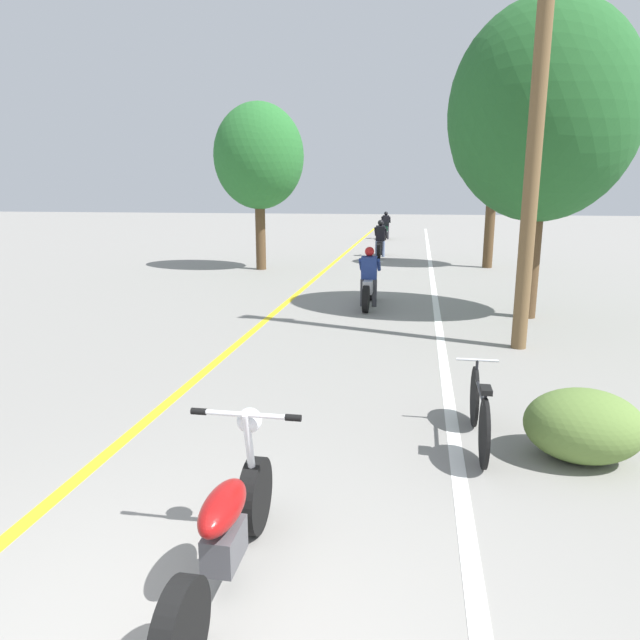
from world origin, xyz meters
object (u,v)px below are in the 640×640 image
at_px(utility_pole, 537,116).
at_px(motorcycle_rider_lead, 369,284).
at_px(motorcycle_rider_mid, 380,243).
at_px(motorcycle_foreground, 226,531).
at_px(roadside_tree_right_far, 495,144).
at_px(roadside_tree_left, 259,157).
at_px(motorcycle_rider_far, 386,229).
at_px(bicycle_parked, 479,411).
at_px(roadside_tree_right_near, 544,113).

bearing_deg(utility_pole, motorcycle_rider_lead, 131.92).
xyz_separation_m(utility_pole, motorcycle_rider_mid, (-3.15, 12.80, -3.09)).
xyz_separation_m(utility_pole, motorcycle_foreground, (-2.83, -6.37, -3.21)).
xyz_separation_m(utility_pole, motorcycle_rider_lead, (-2.74, 3.05, -3.12)).
bearing_deg(roadside_tree_right_far, motorcycle_rider_lead, -115.11).
bearing_deg(roadside_tree_left, motorcycle_rider_far, 75.16).
xyz_separation_m(motorcycle_rider_far, bicycle_parked, (2.39, -24.87, -0.18)).
xyz_separation_m(motorcycle_foreground, motorcycle_rider_far, (-0.58, 27.37, 0.13)).
xyz_separation_m(utility_pole, motorcycle_rider_far, (-3.41, 21.00, -3.08)).
height_order(utility_pole, motorcycle_rider_lead, utility_pole).
bearing_deg(motorcycle_rider_lead, roadside_tree_left, 126.23).
bearing_deg(bicycle_parked, motorcycle_rider_far, 95.50).
xyz_separation_m(motorcycle_rider_lead, bicycle_parked, (1.72, -6.92, -0.14)).
height_order(utility_pole, bicycle_parked, utility_pole).
bearing_deg(roadside_tree_right_far, roadside_tree_left, -166.93).
height_order(motorcycle_rider_far, bicycle_parked, motorcycle_rider_far).
distance_m(roadside_tree_right_near, motorcycle_rider_far, 19.29).
distance_m(roadside_tree_left, motorcycle_rider_lead, 7.40).
distance_m(motorcycle_foreground, motorcycle_rider_lead, 9.42).
xyz_separation_m(roadside_tree_right_far, bicycle_parked, (-1.63, -14.07, -3.61)).
bearing_deg(motorcycle_rider_mid, roadside_tree_right_far, -34.74).
bearing_deg(motorcycle_rider_lead, motorcycle_foreground, -90.57).
height_order(roadside_tree_right_far, motorcycle_foreground, roadside_tree_right_far).
relative_size(roadside_tree_right_far, roadside_tree_left, 1.07).
height_order(roadside_tree_left, motorcycle_rider_mid, roadside_tree_left).
relative_size(motorcycle_rider_lead, motorcycle_rider_mid, 1.01).
distance_m(motorcycle_rider_mid, motorcycle_rider_far, 8.21).
relative_size(utility_pole, roadside_tree_left, 1.36).
distance_m(utility_pole, bicycle_parked, 5.16).
bearing_deg(bicycle_parked, motorcycle_rider_mid, 97.27).
distance_m(roadside_tree_right_far, motorcycle_rider_mid, 5.71).
relative_size(roadside_tree_right_near, motorcycle_foreground, 3.06).
distance_m(utility_pole, roadside_tree_left, 10.83).
bearing_deg(roadside_tree_right_near, bicycle_parked, -103.99).
distance_m(utility_pole, motorcycle_rider_mid, 13.54).
bearing_deg(utility_pole, motorcycle_foreground, -113.97).
relative_size(utility_pole, bicycle_parked, 4.28).
relative_size(roadside_tree_left, motorcycle_foreground, 2.64).
bearing_deg(motorcycle_rider_mid, motorcycle_rider_far, 91.86).
bearing_deg(roadside_tree_right_near, roadside_tree_right_far, 89.57).
relative_size(utility_pole, motorcycle_rider_lead, 3.62).
relative_size(motorcycle_rider_far, bicycle_parked, 1.24).
bearing_deg(motorcycle_foreground, bicycle_parked, 54.00).
height_order(motorcycle_foreground, bicycle_parked, motorcycle_foreground).
height_order(motorcycle_foreground, motorcycle_rider_lead, motorcycle_rider_lead).
relative_size(roadside_tree_right_near, bicycle_parked, 3.66).
bearing_deg(roadside_tree_left, roadside_tree_right_near, -39.76).
distance_m(roadside_tree_right_near, motorcycle_rider_lead, 4.81).
distance_m(utility_pole, motorcycle_rider_far, 21.50).
height_order(roadside_tree_left, motorcycle_foreground, roadside_tree_left).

